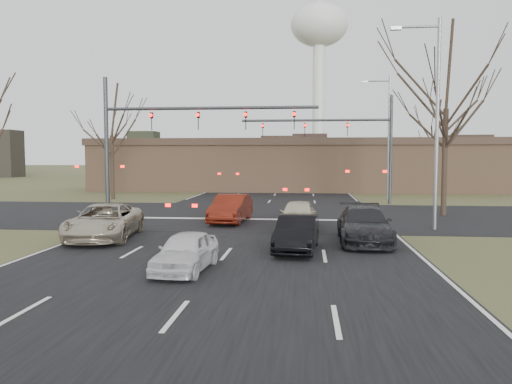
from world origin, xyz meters
TOP-DOWN VIEW (x-y plane):
  - ground at (0.00, 0.00)m, footprint 360.00×360.00m
  - road_main at (0.00, 60.00)m, footprint 14.00×300.00m
  - road_cross at (0.00, 15.00)m, footprint 200.00×14.00m
  - building at (2.00, 38.00)m, footprint 42.40×10.40m
  - water_tower at (6.00, 120.00)m, footprint 15.00×15.00m
  - mast_arm_near at (-5.23, 13.00)m, footprint 12.12×0.24m
  - mast_arm_far at (6.18, 23.00)m, footprint 11.12×0.24m
  - streetlight_right_near at (8.82, 10.00)m, footprint 2.34×0.25m
  - streetlight_right_far at (9.32, 27.00)m, footprint 2.34×0.25m
  - tree_right_near at (11.00, 16.00)m, footprint 6.90×6.90m
  - tree_left_far at (-13.00, 25.00)m, footprint 5.70×5.70m
  - tree_right_far at (15.00, 35.00)m, footprint 5.40×5.40m
  - car_silver_suv at (-5.73, 5.87)m, footprint 3.12×5.63m
  - car_white_sedan at (-0.83, 0.36)m, footprint 1.69×3.66m
  - car_black_hatch at (2.52, 3.96)m, footprint 1.73×4.11m
  - car_charcoal_sedan at (5.21, 6.03)m, footprint 2.16×5.10m
  - car_red_ahead at (-1.16, 11.71)m, footprint 1.91×4.62m
  - car_silver_ahead at (2.48, 9.46)m, footprint 1.88×4.29m

SIDE VIEW (x-z plane):
  - ground at x=0.00m, z-range 0.00..0.00m
  - road_main at x=0.00m, z-range 0.00..0.02m
  - road_cross at x=0.00m, z-range 0.00..0.03m
  - car_white_sedan at x=-0.83m, z-range 0.00..1.21m
  - car_black_hatch at x=2.52m, z-range 0.00..1.32m
  - car_silver_ahead at x=2.48m, z-range 0.00..1.44m
  - car_charcoal_sedan at x=5.21m, z-range 0.00..1.47m
  - car_red_ahead at x=-1.16m, z-range 0.00..1.49m
  - car_silver_suv at x=-5.73m, z-range 0.00..1.49m
  - building at x=2.00m, z-range 0.02..5.32m
  - mast_arm_far at x=6.18m, z-range 1.02..9.02m
  - mast_arm_near at x=-5.23m, z-range 1.07..9.07m
  - streetlight_right_near at x=8.82m, z-range 0.59..10.59m
  - streetlight_right_far at x=9.32m, z-range 0.59..10.59m
  - tree_right_far at x=15.00m, z-range 2.46..11.46m
  - tree_left_far at x=-13.00m, z-range 2.59..12.09m
  - tree_right_near at x=11.00m, z-range 3.15..14.65m
  - water_tower at x=6.00m, z-range 13.22..57.72m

